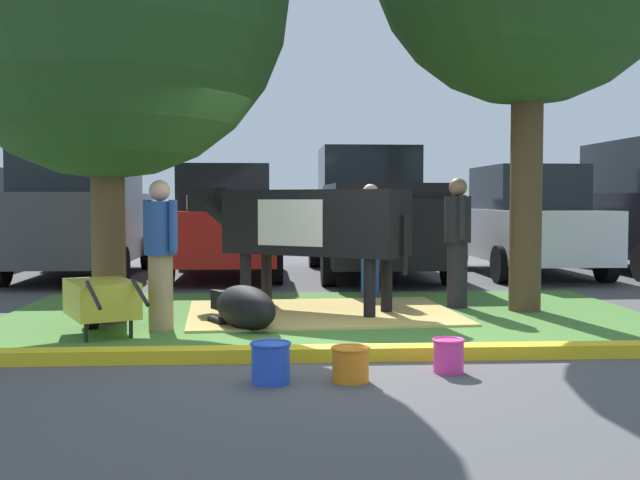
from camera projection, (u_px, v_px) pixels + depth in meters
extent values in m
plane|color=#4C4C4F|center=(332.00, 346.00, 7.45)|extent=(80.00, 80.00, 0.00)
cube|color=#477A33|center=(327.00, 316.00, 9.24)|extent=(7.73, 4.61, 0.02)
cube|color=yellow|center=(348.00, 353.00, 6.79)|extent=(8.93, 0.24, 0.12)
cube|color=tan|center=(322.00, 313.00, 9.41)|extent=(3.36, 2.62, 0.04)
cylinder|color=brown|center=(108.00, 225.00, 8.69)|extent=(0.38, 0.38, 2.24)
cylinder|color=#4C3823|center=(526.00, 186.00, 9.59)|extent=(0.39, 0.39, 3.15)
cube|color=black|center=(315.00, 222.00, 9.54)|extent=(2.32, 1.82, 0.80)
cube|color=white|center=(304.00, 222.00, 9.62)|extent=(1.15, 1.09, 0.56)
cylinder|color=black|center=(226.00, 213.00, 10.17)|extent=(0.71, 0.61, 0.58)
cube|color=black|center=(206.00, 199.00, 10.31)|extent=(0.51, 0.45, 0.32)
cube|color=white|center=(195.00, 202.00, 10.41)|extent=(0.21, 0.23, 0.20)
cylinder|color=black|center=(246.00, 282.00, 9.78)|extent=(0.14, 0.14, 0.73)
cylinder|color=black|center=(267.00, 278.00, 10.21)|extent=(0.14, 0.14, 0.73)
cylinder|color=black|center=(370.00, 290.00, 8.96)|extent=(0.14, 0.14, 0.73)
cylinder|color=black|center=(387.00, 285.00, 9.39)|extent=(0.14, 0.14, 0.73)
cylinder|color=black|center=(405.00, 245.00, 8.99)|extent=(0.06, 0.06, 0.70)
ellipsoid|color=black|center=(245.00, 308.00, 8.33)|extent=(0.92, 1.20, 0.48)
cube|color=black|center=(223.00, 300.00, 8.85)|extent=(0.30, 0.34, 0.22)
cube|color=silver|center=(219.00, 299.00, 8.95)|extent=(0.12, 0.10, 0.16)
cylinder|color=black|center=(217.00, 321.00, 8.55)|extent=(0.25, 0.36, 0.10)
cylinder|color=black|center=(457.00, 276.00, 9.92)|extent=(0.26, 0.26, 0.86)
cylinder|color=black|center=(458.00, 219.00, 9.88)|extent=(0.34, 0.34, 0.59)
sphere|color=#8C664C|center=(458.00, 187.00, 9.86)|extent=(0.23, 0.23, 0.23)
cylinder|color=black|center=(462.00, 217.00, 9.66)|extent=(0.09, 0.09, 0.56)
cylinder|color=black|center=(453.00, 217.00, 10.09)|extent=(0.09, 0.09, 0.56)
cylinder|color=#23478C|center=(370.00, 270.00, 10.81)|extent=(0.26, 0.26, 0.83)
cylinder|color=maroon|center=(370.00, 221.00, 10.78)|extent=(0.34, 0.34, 0.57)
sphere|color=beige|center=(371.00, 192.00, 10.76)|extent=(0.22, 0.22, 0.22)
cylinder|color=maroon|center=(382.00, 219.00, 10.61)|extent=(0.09, 0.09, 0.54)
cylinder|color=maroon|center=(359.00, 218.00, 10.94)|extent=(0.09, 0.09, 0.54)
cylinder|color=#9E7F5B|center=(161.00, 293.00, 8.21)|extent=(0.26, 0.26, 0.82)
cylinder|color=#23478C|center=(160.00, 228.00, 8.17)|extent=(0.34, 0.34, 0.57)
sphere|color=tan|center=(160.00, 191.00, 8.15)|extent=(0.22, 0.22, 0.22)
cylinder|color=#23478C|center=(147.00, 225.00, 8.31)|extent=(0.09, 0.09, 0.54)
cylinder|color=#23478C|center=(173.00, 226.00, 8.02)|extent=(0.09, 0.09, 0.54)
cube|color=gold|center=(101.00, 298.00, 7.87)|extent=(0.92, 1.07, 0.36)
cylinder|color=black|center=(91.00, 313.00, 8.32)|extent=(0.24, 0.37, 0.36)
cylinder|color=black|center=(86.00, 332.00, 7.52)|extent=(0.04, 0.04, 0.24)
cylinder|color=black|center=(131.00, 328.00, 7.73)|extent=(0.04, 0.04, 0.24)
cylinder|color=black|center=(93.00, 295.00, 7.19)|extent=(0.26, 0.50, 0.23)
cylinder|color=black|center=(140.00, 292.00, 7.40)|extent=(0.26, 0.50, 0.23)
cylinder|color=blue|center=(271.00, 363.00, 5.92)|extent=(0.30, 0.30, 0.31)
torus|color=blue|center=(271.00, 344.00, 5.92)|extent=(0.32, 0.32, 0.02)
cylinder|color=orange|center=(351.00, 365.00, 5.98)|extent=(0.28, 0.28, 0.26)
torus|color=orange|center=(351.00, 348.00, 5.98)|extent=(0.31, 0.31, 0.02)
cylinder|color=#EA3893|center=(448.00, 356.00, 6.29)|extent=(0.25, 0.25, 0.26)
torus|color=#EA3893|center=(449.00, 340.00, 6.28)|extent=(0.27, 0.27, 0.02)
cylinder|color=black|center=(20.00, 253.00, 15.62)|extent=(0.22, 0.64, 0.64)
cube|color=#3D3D42|center=(82.00, 226.00, 13.95)|extent=(1.93, 4.61, 1.20)
cube|color=black|center=(81.00, 165.00, 13.89)|extent=(1.69, 3.21, 1.00)
cylinder|color=black|center=(52.00, 254.00, 15.41)|extent=(0.22, 0.64, 0.64)
cylinder|color=black|center=(148.00, 253.00, 15.54)|extent=(0.22, 0.64, 0.64)
cylinder|color=black|center=(0.00, 267.00, 12.43)|extent=(0.22, 0.64, 0.64)
cylinder|color=black|center=(120.00, 266.00, 12.56)|extent=(0.22, 0.64, 0.64)
cube|color=red|center=(226.00, 234.00, 14.15)|extent=(1.83, 4.41, 0.90)
cube|color=black|center=(226.00, 188.00, 14.10)|extent=(1.60, 2.21, 0.80)
cylinder|color=black|center=(185.00, 253.00, 15.53)|extent=(0.22, 0.64, 0.64)
cylinder|color=black|center=(274.00, 253.00, 15.66)|extent=(0.22, 0.64, 0.64)
cylinder|color=black|center=(166.00, 266.00, 12.68)|extent=(0.22, 0.64, 0.64)
cylinder|color=black|center=(276.00, 265.00, 12.81)|extent=(0.22, 0.64, 0.64)
cube|color=black|center=(374.00, 228.00, 14.31)|extent=(2.04, 5.41, 1.10)
cube|color=black|center=(368.00, 173.00, 15.20)|extent=(1.85, 1.81, 1.00)
cube|color=black|center=(385.00, 191.00, 13.06)|extent=(1.92, 2.71, 0.24)
cylinder|color=black|center=(315.00, 252.00, 16.02)|extent=(0.22, 0.64, 0.64)
cylinder|color=black|center=(410.00, 251.00, 16.16)|extent=(0.22, 0.64, 0.64)
cylinder|color=black|center=(328.00, 266.00, 12.52)|extent=(0.22, 0.64, 0.64)
cylinder|color=black|center=(450.00, 266.00, 12.66)|extent=(0.22, 0.64, 0.64)
cube|color=silver|center=(526.00, 234.00, 14.38)|extent=(1.83, 4.41, 0.90)
cube|color=black|center=(527.00, 188.00, 14.34)|extent=(1.60, 2.21, 0.80)
cylinder|color=black|center=(459.00, 253.00, 15.77)|extent=(0.22, 0.64, 0.64)
cylinder|color=black|center=(545.00, 252.00, 15.89)|extent=(0.22, 0.64, 0.64)
cylinder|color=black|center=(502.00, 264.00, 12.92)|extent=(0.22, 0.64, 0.64)
cylinder|color=black|center=(606.00, 264.00, 13.05)|extent=(0.22, 0.64, 0.64)
cylinder|color=black|center=(575.00, 251.00, 16.17)|extent=(0.22, 0.64, 0.64)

